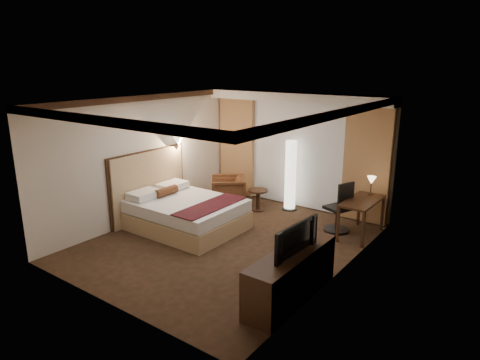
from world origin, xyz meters
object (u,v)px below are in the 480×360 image
Objects in this scene: desk at (361,218)px; television at (291,233)px; side_table at (258,200)px; dresser at (291,275)px; office_chair at (338,206)px; bed at (187,214)px; floor_lamp at (290,175)px; armchair at (228,190)px.

television reaches higher than desk.
side_table is 3.89m from dresser.
television is at bearing -57.89° from office_chair.
television is at bearing -49.41° from side_table.
bed is 1.16× the size of dresser.
armchair is at bearing -152.47° from floor_lamp.
dresser is at bearing 11.07° from armchair.
television reaches higher than dresser.
floor_lamp is 0.88× the size of dresser.
bed is 3.53m from desk.
floor_lamp is 1.60m from office_chair.
bed is 1.32× the size of floor_lamp.
desk is at bearing -15.97° from floor_lamp.
dresser is (3.28, -2.74, -0.04)m from armchair.
side_table is 0.94m from floor_lamp.
television reaches higher than bed.
dresser is (0.05, -2.87, -0.01)m from desk.
armchair reaches higher than side_table.
floor_lamp is at bearing 120.05° from dresser.
floor_lamp is 2.06m from desk.
bed is 2.12× the size of television.
desk is 1.15× the size of television.
office_chair is at bearing 100.64° from dresser.
side_table is 2.50m from desk.
television is at bearing 10.81° from armchair.
floor_lamp reaches higher than office_chair.
bed is 4.37× the size of side_table.
armchair is 0.78m from side_table.
floor_lamp is at bearing 179.51° from office_chair.
desk is (3.05, 1.77, 0.06)m from bed.
desk is at bearing -1.52° from side_table.
bed reaches higher than side_table.
dresser is at bearing -59.95° from floor_lamp.
dresser is at bearing -49.08° from side_table.
office_chair reaches higher than side_table.
floor_lamp is (1.30, 0.68, 0.42)m from armchair.
bed is 3.34m from television.
office_chair is (1.45, -0.60, -0.29)m from floor_lamp.
floor_lamp is 3.98m from dresser.
dresser is 1.83× the size of television.
office_chair is at bearing -22.56° from floor_lamp.
television is at bearing 180.00° from dresser.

